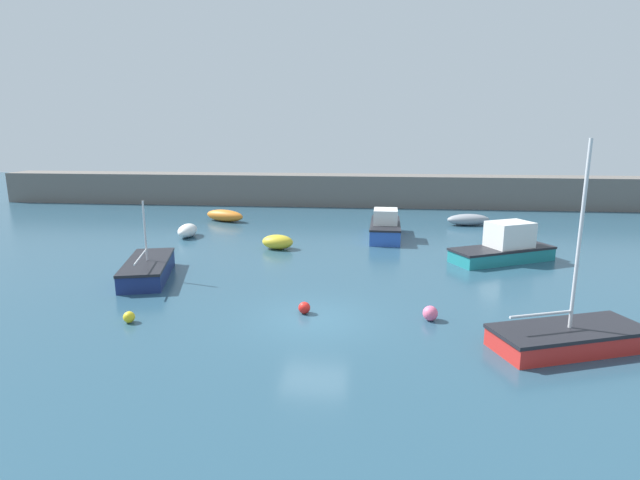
{
  "coord_description": "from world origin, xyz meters",
  "views": [
    {
      "loc": [
        2.06,
        -17.28,
        6.85
      ],
      "look_at": [
        -0.79,
        9.56,
        0.9
      ],
      "focal_mm": 28.0,
      "sensor_mm": 36.0,
      "label": 1
    }
  ],
  "objects": [
    {
      "name": "fishing_dinghy_green",
      "position": [
        -9.96,
        13.63,
        0.43
      ],
      "size": [
        1.17,
        2.2,
        0.85
      ],
      "rotation": [
        0.0,
        0.0,
        4.75
      ],
      "color": "white",
      "rests_on": "ground_plane"
    },
    {
      "name": "mooring_buoy_yellow",
      "position": [
        -6.65,
        -1.03,
        0.21
      ],
      "size": [
        0.42,
        0.42,
        0.42
      ],
      "primitive_type": "sphere",
      "color": "yellow",
      "rests_on": "ground_plane"
    },
    {
      "name": "mooring_buoy_pink",
      "position": [
        4.27,
        0.34,
        0.28
      ],
      "size": [
        0.56,
        0.56,
        0.56
      ],
      "primitive_type": "sphere",
      "color": "#EA668C",
      "rests_on": "ground_plane"
    },
    {
      "name": "cabin_cruiser_white",
      "position": [
        9.13,
        9.47,
        0.77
      ],
      "size": [
        5.92,
        4.29,
        2.1
      ],
      "rotation": [
        0.0,
        0.0,
        3.61
      ],
      "color": "teal",
      "rests_on": "ground_plane"
    },
    {
      "name": "ground_plane",
      "position": [
        0.0,
        0.0,
        -0.1
      ],
      "size": [
        120.0,
        120.0,
        0.2
      ],
      "primitive_type": "cube",
      "color": "#284C60"
    },
    {
      "name": "sailboat_tall_mast",
      "position": [
        8.39,
        -1.64,
        0.4
      ],
      "size": [
        5.31,
        3.51,
        6.63
      ],
      "rotation": [
        0.0,
        0.0,
        0.35
      ],
      "color": "red",
      "rests_on": "ground_plane"
    },
    {
      "name": "dinghy_near_pier",
      "position": [
        -3.44,
        10.91,
        0.42
      ],
      "size": [
        1.98,
        1.41,
        0.84
      ],
      "rotation": [
        0.0,
        0.0,
        3.03
      ],
      "color": "yellow",
      "rests_on": "ground_plane"
    },
    {
      "name": "rowboat_blue_near",
      "position": [
        -9.2,
        19.47,
        0.45
      ],
      "size": [
        3.51,
        2.31,
        0.9
      ],
      "rotation": [
        0.0,
        0.0,
        2.76
      ],
      "color": "orange",
      "rests_on": "ground_plane"
    },
    {
      "name": "mooring_buoy_red",
      "position": [
        -0.44,
        0.56,
        0.23
      ],
      "size": [
        0.46,
        0.46,
        0.46
      ],
      "primitive_type": "sphere",
      "color": "red",
      "rests_on": "ground_plane"
    },
    {
      "name": "harbor_breakwater",
      "position": [
        0.0,
        29.01,
        1.41
      ],
      "size": [
        66.27,
        3.26,
        2.82
      ],
      "primitive_type": "cube",
      "color": "#66605B",
      "rests_on": "ground_plane"
    },
    {
      "name": "sailboat_twin_hulled",
      "position": [
        -8.42,
        4.41,
        0.44
      ],
      "size": [
        3.13,
        5.43,
        3.69
      ],
      "rotation": [
        0.0,
        0.0,
        1.84
      ],
      "color": "navy",
      "rests_on": "ground_plane"
    },
    {
      "name": "rowboat_white_midwater",
      "position": [
        9.1,
        19.76,
        0.42
      ],
      "size": [
        3.25,
        1.63,
        0.84
      ],
      "rotation": [
        0.0,
        0.0,
        3.28
      ],
      "color": "gray",
      "rests_on": "ground_plane"
    },
    {
      "name": "motorboat_with_cabin",
      "position": [
        2.92,
        14.67,
        0.71
      ],
      "size": [
        2.03,
        5.54,
        1.94
      ],
      "rotation": [
        0.0,
        0.0,
        1.54
      ],
      "color": "#2D56B7",
      "rests_on": "ground_plane"
    },
    {
      "name": "mooring_buoy_white",
      "position": [
        9.44,
        15.1,
        0.21
      ],
      "size": [
        0.42,
        0.42,
        0.42
      ],
      "primitive_type": "sphere",
      "color": "white",
      "rests_on": "ground_plane"
    }
  ]
}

